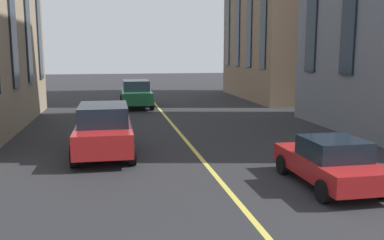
{
  "coord_description": "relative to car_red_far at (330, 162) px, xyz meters",
  "views": [
    {
      "loc": [
        3.77,
        3.03,
        3.75
      ],
      "look_at": [
        16.25,
        0.65,
        1.68
      ],
      "focal_mm": 38.87,
      "sensor_mm": 36.0,
      "label": 1
    }
  ],
  "objects": [
    {
      "name": "lane_centre_line",
      "position": [
        5.77,
        2.94,
        -0.7
      ],
      "size": [
        80.0,
        0.16,
        0.01
      ],
      "color": "#D8C64C",
      "rests_on": "ground_plane"
    },
    {
      "name": "car_green_trailing",
      "position": [
        18.3,
        4.42,
        0.27
      ],
      "size": [
        4.7,
        2.14,
        1.88
      ],
      "color": "#1E6038",
      "rests_on": "ground_plane"
    },
    {
      "name": "car_red_far",
      "position": [
        0.0,
        0.0,
        0.0
      ],
      "size": [
        3.9,
        1.89,
        1.4
      ],
      "color": "#B21E1E",
      "rests_on": "ground_plane"
    },
    {
      "name": "car_red_near",
      "position": [
        4.84,
        6.35,
        0.27
      ],
      "size": [
        4.7,
        2.14,
        1.88
      ],
      "color": "#B21E1E",
      "rests_on": "ground_plane"
    }
  ]
}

